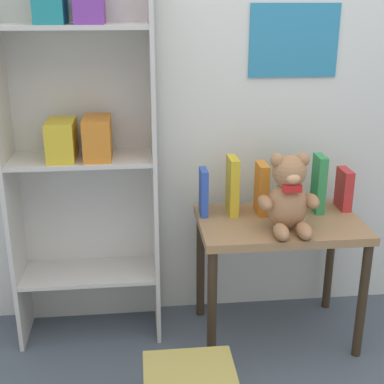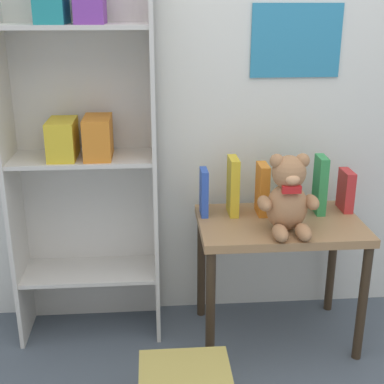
# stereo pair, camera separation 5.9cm
# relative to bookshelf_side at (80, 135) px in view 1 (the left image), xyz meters

# --- Properties ---
(wall_back) EXTENTS (4.80, 0.07, 2.50)m
(wall_back) POSITION_rel_bookshelf_side_xyz_m (0.77, 0.15, 0.31)
(wall_back) COLOR silver
(wall_back) RESTS_ON ground_plane
(bookshelf_side) EXTENTS (0.63, 0.29, 1.68)m
(bookshelf_side) POSITION_rel_bookshelf_side_xyz_m (0.00, 0.00, 0.00)
(bookshelf_side) COLOR beige
(bookshelf_side) RESTS_ON ground_plane
(display_table) EXTENTS (0.71, 0.46, 0.57)m
(display_table) POSITION_rel_bookshelf_side_xyz_m (0.84, -0.16, -0.45)
(display_table) COLOR #9E754C
(display_table) RESTS_ON ground_plane
(teddy_bear) EXTENTS (0.25, 0.23, 0.33)m
(teddy_bear) POSITION_rel_bookshelf_side_xyz_m (0.84, -0.26, -0.22)
(teddy_bear) COLOR #A8754C
(teddy_bear) RESTS_ON display_table
(book_standing_blue) EXTENTS (0.03, 0.10, 0.21)m
(book_standing_blue) POSITION_rel_bookshelf_side_xyz_m (0.52, -0.06, -0.26)
(book_standing_blue) COLOR #2D51B7
(book_standing_blue) RESTS_ON display_table
(book_standing_yellow) EXTENTS (0.04, 0.13, 0.26)m
(book_standing_yellow) POSITION_rel_bookshelf_side_xyz_m (0.65, -0.05, -0.24)
(book_standing_yellow) COLOR gold
(book_standing_yellow) RESTS_ON display_table
(book_standing_orange) EXTENTS (0.04, 0.12, 0.23)m
(book_standing_orange) POSITION_rel_bookshelf_side_xyz_m (0.78, -0.06, -0.25)
(book_standing_orange) COLOR orange
(book_standing_orange) RESTS_ON display_table
(book_standing_teal) EXTENTS (0.05, 0.14, 0.23)m
(book_standing_teal) POSITION_rel_bookshelf_side_xyz_m (0.91, -0.05, -0.25)
(book_standing_teal) COLOR teal
(book_standing_teal) RESTS_ON display_table
(book_standing_green) EXTENTS (0.04, 0.12, 0.26)m
(book_standing_green) POSITION_rel_bookshelf_side_xyz_m (1.04, -0.07, -0.23)
(book_standing_green) COLOR #33934C
(book_standing_green) RESTS_ON display_table
(book_standing_red) EXTENTS (0.04, 0.12, 0.18)m
(book_standing_red) POSITION_rel_bookshelf_side_xyz_m (1.17, -0.05, -0.27)
(book_standing_red) COLOR red
(book_standing_red) RESTS_ON display_table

